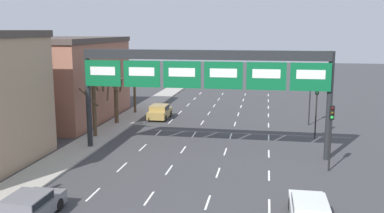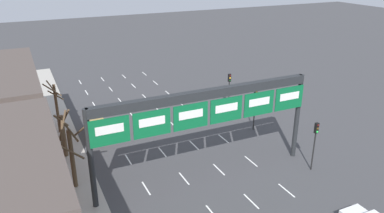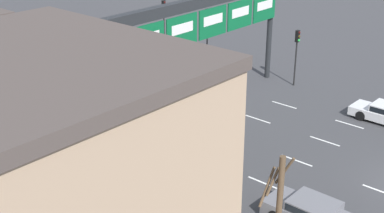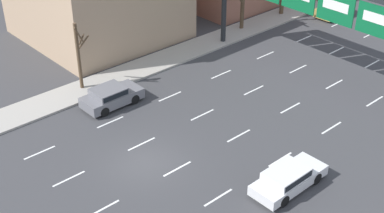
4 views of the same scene
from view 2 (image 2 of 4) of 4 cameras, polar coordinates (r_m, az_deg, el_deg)
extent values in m
cube|color=white|center=(30.60, -7.00, -12.26)|extent=(0.12, 2.00, 0.01)
cube|color=white|center=(34.70, -9.68, -7.98)|extent=(0.12, 2.00, 0.01)
cube|color=white|center=(39.01, -11.74, -4.61)|extent=(0.12, 2.00, 0.01)
cube|color=white|center=(43.47, -13.37, -1.92)|extent=(0.12, 2.00, 0.01)
cube|color=white|center=(48.04, -14.69, 0.27)|extent=(0.12, 2.00, 0.01)
cube|color=white|center=(52.69, -15.78, 2.07)|extent=(0.12, 2.00, 0.01)
cube|color=white|center=(57.39, -16.69, 3.58)|extent=(0.12, 2.00, 0.01)
cube|color=white|center=(27.90, 3.15, -15.92)|extent=(0.12, 2.00, 0.01)
cube|color=white|center=(31.56, -1.22, -10.91)|extent=(0.12, 2.00, 0.01)
cube|color=white|center=(35.55, -4.54, -6.93)|extent=(0.12, 2.00, 0.01)
cube|color=white|center=(39.77, -7.13, -3.77)|extent=(0.12, 2.00, 0.01)
cube|color=white|center=(44.16, -9.21, -1.21)|extent=(0.12, 2.00, 0.01)
cube|color=white|center=(48.66, -10.90, 0.88)|extent=(0.12, 2.00, 0.01)
cube|color=white|center=(53.25, -12.30, 2.62)|extent=(0.12, 2.00, 0.01)
cube|color=white|center=(57.91, -13.48, 4.07)|extent=(0.12, 2.00, 0.01)
cube|color=white|center=(29.33, 9.01, -14.07)|extent=(0.12, 2.00, 0.01)
cube|color=white|center=(32.83, 4.11, -9.55)|extent=(0.12, 2.00, 0.01)
cube|color=white|center=(36.69, 0.30, -5.90)|extent=(0.12, 2.00, 0.01)
cube|color=white|center=(40.79, -2.74, -2.94)|extent=(0.12, 2.00, 0.01)
cube|color=white|center=(45.07, -5.19, -0.52)|extent=(0.12, 2.00, 0.01)
cube|color=white|center=(49.49, -7.21, 1.47)|extent=(0.12, 2.00, 0.01)
cube|color=white|center=(54.01, -8.90, 3.13)|extent=(0.12, 2.00, 0.01)
cube|color=white|center=(58.61, -10.33, 4.53)|extent=(0.12, 2.00, 0.01)
cube|color=white|center=(31.04, 14.20, -12.29)|extent=(0.12, 2.00, 0.01)
cube|color=white|center=(34.37, 8.98, -8.24)|extent=(0.12, 2.00, 0.01)
cube|color=white|center=(38.07, 4.80, -4.89)|extent=(0.12, 2.00, 0.01)
cube|color=white|center=(42.04, 1.42, -2.13)|extent=(0.12, 2.00, 0.01)
cube|color=white|center=(46.21, -1.36, 0.14)|extent=(0.12, 2.00, 0.01)
cube|color=white|center=(50.53, -3.67, 2.04)|extent=(0.12, 2.00, 0.01)
cube|color=white|center=(54.96, -5.61, 3.63)|extent=(0.12, 2.00, 0.01)
cube|color=white|center=(59.49, -7.27, 4.97)|extent=(0.12, 2.00, 0.01)
cylinder|color=#232628|center=(27.19, -15.16, -7.99)|extent=(0.41, 0.41, 7.80)
cylinder|color=#232628|center=(34.46, 15.72, -1.51)|extent=(0.41, 0.41, 7.80)
cube|color=#232628|center=(28.29, 2.32, 1.93)|extent=(18.10, 0.60, 0.70)
cube|color=#0C6033|center=(26.15, -12.44, -3.76)|extent=(2.81, 0.08, 1.98)
cube|color=white|center=(26.03, -12.45, -3.44)|extent=(1.96, 0.02, 0.63)
cube|color=#0C6033|center=(26.87, -6.11, -2.62)|extent=(2.81, 0.08, 1.98)
cube|color=white|center=(26.76, -6.09, -2.31)|extent=(1.96, 0.02, 0.63)
cube|color=#0C6033|center=(27.91, -0.19, -1.53)|extent=(2.81, 0.08, 1.98)
cube|color=white|center=(27.80, -0.15, -1.22)|extent=(1.96, 0.02, 0.63)
cube|color=#0C6033|center=(29.23, 5.25, -0.51)|extent=(2.81, 0.08, 1.98)
cube|color=white|center=(29.13, 5.30, -0.21)|extent=(1.96, 0.02, 0.63)
cube|color=#0C6033|center=(30.80, 10.16, 0.42)|extent=(2.81, 0.08, 1.98)
cube|color=white|center=(30.71, 10.23, 0.70)|extent=(1.96, 0.02, 0.63)
cube|color=#0C6033|center=(32.59, 14.58, 1.25)|extent=(2.81, 0.08, 1.98)
cube|color=white|center=(32.50, 14.66, 1.52)|extent=(1.96, 0.02, 0.63)
cube|color=#A88947|center=(39.66, -14.25, -3.47)|extent=(1.86, 3.98, 0.75)
cube|color=#A88947|center=(39.18, -14.26, -2.75)|extent=(1.71, 2.07, 0.55)
cube|color=black|center=(39.18, -14.26, -2.75)|extent=(1.74, 1.90, 0.39)
cylinder|color=black|center=(40.72, -15.72, -3.32)|extent=(0.22, 0.66, 0.66)
cylinder|color=black|center=(40.97, -13.42, -2.93)|extent=(0.22, 0.66, 0.66)
cylinder|color=black|center=(38.58, -15.06, -4.70)|extent=(0.22, 0.66, 0.66)
cylinder|color=black|center=(38.84, -12.64, -4.28)|extent=(0.22, 0.66, 0.66)
cylinder|color=black|center=(33.51, 18.00, -6.54)|extent=(0.12, 0.12, 3.51)
cube|color=black|center=(32.57, 18.44, -3.12)|extent=(0.30, 0.24, 0.90)
sphere|color=#3D0E0C|center=(32.36, 18.66, -2.72)|extent=(0.20, 0.20, 0.20)
sphere|color=#412F0C|center=(32.48, 18.60, -3.21)|extent=(0.20, 0.20, 0.20)
sphere|color=green|center=(32.60, 18.53, -3.68)|extent=(0.20, 0.20, 0.20)
cylinder|color=black|center=(43.60, 5.62, 1.40)|extent=(0.12, 0.12, 3.86)
cube|color=black|center=(42.83, 5.73, 4.38)|extent=(0.30, 0.24, 0.90)
sphere|color=#3D0E0C|center=(42.64, 5.84, 4.72)|extent=(0.20, 0.20, 0.20)
sphere|color=gold|center=(42.72, 5.82, 4.33)|extent=(0.20, 0.20, 0.20)
sphere|color=#0E3515|center=(42.81, 5.81, 3.95)|extent=(0.20, 0.20, 0.20)
cylinder|color=black|center=(39.62, 9.47, -0.97)|extent=(0.12, 0.12, 3.84)
cube|color=black|center=(38.78, 9.69, 2.25)|extent=(0.30, 0.24, 0.90)
sphere|color=red|center=(38.58, 9.82, 2.61)|extent=(0.20, 0.20, 0.20)
sphere|color=#412F0C|center=(38.68, 9.79, 2.19)|extent=(0.20, 0.20, 0.20)
sphere|color=#0E3515|center=(38.78, 9.77, 1.78)|extent=(0.20, 0.20, 0.20)
cylinder|color=brown|center=(40.43, -19.88, -0.31)|extent=(0.28, 0.28, 5.16)
cylinder|color=brown|center=(38.92, -20.55, 2.38)|extent=(1.68, 0.67, 1.39)
cylinder|color=brown|center=(39.25, -20.58, 2.71)|extent=(0.95, 0.62, 1.51)
cylinder|color=brown|center=(39.23, -20.07, 1.63)|extent=(1.43, 0.13, 1.21)
cylinder|color=brown|center=(30.51, -17.78, -7.60)|extent=(0.35, 0.35, 4.93)
cylinder|color=brown|center=(29.06, -17.94, -3.77)|extent=(1.03, 0.45, 1.84)
cylinder|color=brown|center=(29.67, -19.22, -3.99)|extent=(0.52, 1.15, 1.88)
cylinder|color=brown|center=(29.64, -19.11, -2.73)|extent=(0.98, 0.86, 2.20)
cylinder|color=brown|center=(30.00, -16.88, -3.75)|extent=(0.86, 1.67, 1.41)
cylinder|color=brown|center=(29.25, -17.93, -6.59)|extent=(1.83, 0.34, 1.56)
cylinder|color=brown|center=(35.57, -18.98, -4.28)|extent=(0.40, 0.40, 3.97)
cylinder|color=brown|center=(34.38, -19.33, -2.05)|extent=(1.22, 0.34, 1.26)
cylinder|color=brown|center=(35.13, -18.67, -1.37)|extent=(0.74, 1.10, 1.50)
cylinder|color=brown|center=(34.90, -20.35, -3.07)|extent=(0.63, 1.65, 1.38)
camera|label=1|loc=(20.12, 79.76, -20.61)|focal=40.00mm
camera|label=3|loc=(13.66, -106.04, -17.05)|focal=50.00mm
camera|label=4|loc=(33.05, 77.33, 7.46)|focal=50.00mm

